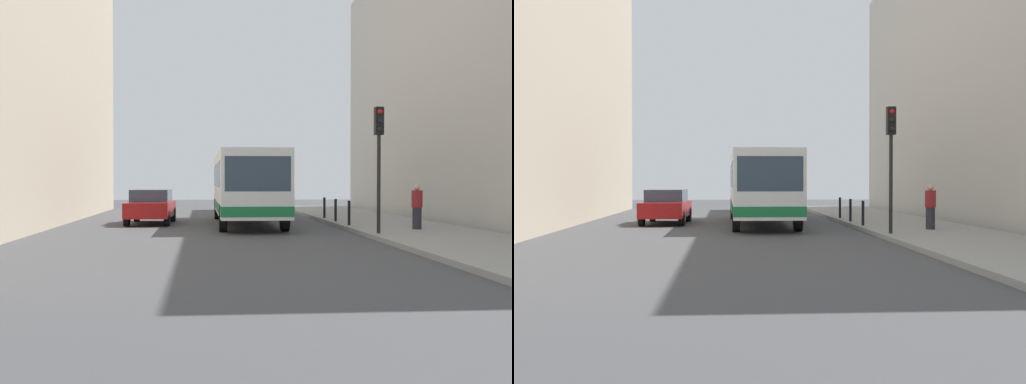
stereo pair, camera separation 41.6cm
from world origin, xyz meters
TOP-DOWN VIEW (x-y plane):
  - ground_plane at (0.00, 0.00)m, footprint 80.00×80.00m
  - sidewalk at (5.40, 0.00)m, footprint 4.40×40.00m
  - bus at (-0.28, 4.29)m, footprint 2.55×11.02m
  - car_beside_bus at (-4.36, 5.01)m, footprint 1.99×4.46m
  - traffic_light at (3.55, -2.60)m, footprint 0.28×0.33m
  - bollard_near at (3.45, 1.12)m, footprint 0.11×0.11m
  - bollard_mid at (3.45, 3.56)m, footprint 0.11×0.11m
  - bollard_far at (3.45, 6.00)m, footprint 0.11×0.11m
  - pedestrian_near_signal at (5.42, -0.91)m, footprint 0.38×0.38m

SIDE VIEW (x-z plane):
  - ground_plane at x=0.00m, z-range 0.00..0.00m
  - sidewalk at x=5.40m, z-range 0.00..0.15m
  - bollard_near at x=3.45m, z-range 0.15..1.10m
  - bollard_mid at x=3.45m, z-range 0.15..1.10m
  - bollard_far at x=3.45m, z-range 0.15..1.10m
  - car_beside_bus at x=-4.36m, z-range 0.04..1.52m
  - pedestrian_near_signal at x=5.42m, z-range 0.14..1.73m
  - bus at x=-0.28m, z-range 0.23..3.23m
  - traffic_light at x=3.55m, z-range 0.96..5.06m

